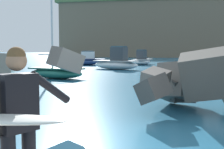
% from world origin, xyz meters
% --- Properties ---
extents(ground_plane, '(400.00, 400.00, 0.00)m').
position_xyz_m(ground_plane, '(0.00, 0.00, 0.00)').
color(ground_plane, '#235B7A').
extents(breakwater_jetty, '(29.83, 7.43, 2.73)m').
position_xyz_m(breakwater_jetty, '(-0.08, 2.20, 1.02)').
color(breakwater_jetty, slate).
rests_on(breakwater_jetty, ground).
extents(surfer_with_board, '(1.99, 1.56, 1.78)m').
position_xyz_m(surfer_with_board, '(-0.40, -3.67, 1.28)').
color(surfer_with_board, black).
rests_on(surfer_with_board, walkway_path).
extents(boat_near_centre, '(5.26, 3.40, 2.35)m').
position_xyz_m(boat_near_centre, '(-4.17, 22.93, 0.72)').
color(boat_near_centre, white).
rests_on(boat_near_centre, ground).
extents(boat_mid_left, '(5.83, 2.79, 1.86)m').
position_xyz_m(boat_mid_left, '(-9.69, 30.71, 0.59)').
color(boat_mid_left, navy).
rests_on(boat_mid_left, ground).
extents(boat_mid_centre, '(4.47, 2.76, 6.30)m').
position_xyz_m(boat_mid_centre, '(-6.57, 12.91, 0.45)').
color(boat_mid_centre, '#1E6656').
rests_on(boat_mid_centre, ground).
extents(boat_far_centre, '(2.70, 4.92, 2.01)m').
position_xyz_m(boat_far_centre, '(-2.49, 32.80, 0.61)').
color(boat_far_centre, white).
rests_on(boat_far_centre, ground).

